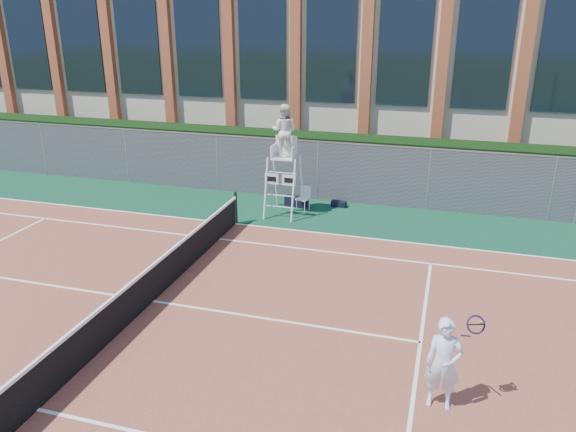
# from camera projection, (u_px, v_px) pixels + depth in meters

# --- Properties ---
(ground) EXTENTS (120.00, 120.00, 0.00)m
(ground) POSITION_uv_depth(u_px,v_px,m) (153.00, 302.00, 13.68)
(ground) COLOR #233814
(apron) EXTENTS (36.00, 20.00, 0.01)m
(apron) POSITION_uv_depth(u_px,v_px,m) (172.00, 284.00, 14.58)
(apron) COLOR #0C3623
(apron) RESTS_ON ground
(tennis_court) EXTENTS (23.77, 10.97, 0.02)m
(tennis_court) POSITION_uv_depth(u_px,v_px,m) (153.00, 301.00, 13.68)
(tennis_court) COLOR brown
(tennis_court) RESTS_ON apron
(tennis_net) EXTENTS (0.10, 11.30, 1.10)m
(tennis_net) POSITION_uv_depth(u_px,v_px,m) (151.00, 282.00, 13.50)
(tennis_net) COLOR black
(tennis_net) RESTS_ON ground
(fence) EXTENTS (40.00, 0.06, 2.20)m
(fence) POSITION_uv_depth(u_px,v_px,m) (266.00, 167.00, 21.22)
(fence) COLOR #595E60
(fence) RESTS_ON ground
(hedge) EXTENTS (40.00, 1.40, 2.20)m
(hedge) POSITION_uv_depth(u_px,v_px,m) (276.00, 160.00, 22.30)
(hedge) COLOR black
(hedge) RESTS_ON ground
(building) EXTENTS (45.00, 10.60, 8.22)m
(building) POSITION_uv_depth(u_px,v_px,m) (323.00, 63.00, 28.40)
(building) COLOR #BEB79E
(building) RESTS_ON ground
(umpire_chair) EXTENTS (1.07, 1.65, 3.85)m
(umpire_chair) POSITION_uv_depth(u_px,v_px,m) (284.00, 134.00, 18.73)
(umpire_chair) COLOR white
(umpire_chair) RESTS_ON ground
(plastic_chair) EXTENTS (0.49, 0.49, 0.87)m
(plastic_chair) POSITION_uv_depth(u_px,v_px,m) (304.00, 196.00, 19.81)
(plastic_chair) COLOR silver
(plastic_chair) RESTS_ON apron
(sports_bag_near) EXTENTS (0.88, 0.43, 0.36)m
(sports_bag_near) POSITION_uv_depth(u_px,v_px,m) (297.00, 201.00, 20.28)
(sports_bag_near) COLOR black
(sports_bag_near) RESTS_ON apron
(sports_bag_far) EXTENTS (0.54, 0.26, 0.21)m
(sports_bag_far) POSITION_uv_depth(u_px,v_px,m) (339.00, 204.00, 20.26)
(sports_bag_far) COLOR black
(sports_bag_far) RESTS_ON apron
(tennis_player) EXTENTS (0.98, 0.66, 1.76)m
(tennis_player) POSITION_uv_depth(u_px,v_px,m) (444.00, 364.00, 9.78)
(tennis_player) COLOR white
(tennis_player) RESTS_ON tennis_court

